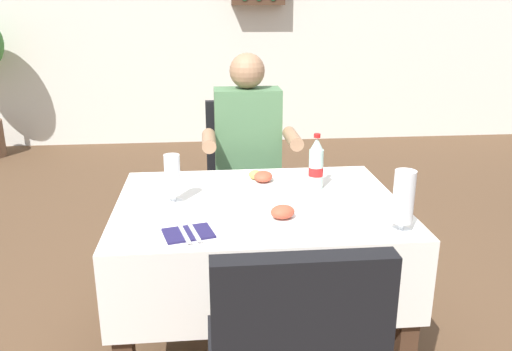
{
  "coord_description": "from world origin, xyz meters",
  "views": [
    {
      "loc": [
        -0.14,
        -1.95,
        1.49
      ],
      "look_at": [
        0.06,
        0.14,
        0.8
      ],
      "focal_mm": 36.28,
      "sensor_mm": 36.0,
      "label": 1
    }
  ],
  "objects_px": {
    "beer_glass_middle": "(173,178)",
    "napkin_cutlery_set": "(188,233)",
    "seated_diner_far": "(248,155)",
    "chair_far_diner_seat": "(244,177)",
    "beer_glass_left": "(403,201)",
    "cola_bottle_primary": "(316,165)",
    "plate_far_diner": "(261,180)",
    "main_dining_table": "(258,237)",
    "plate_near_camera": "(283,217)"
  },
  "relations": [
    {
      "from": "plate_near_camera",
      "to": "plate_far_diner",
      "type": "relative_size",
      "value": 1.05
    },
    {
      "from": "seated_diner_far",
      "to": "cola_bottle_primary",
      "type": "xyz_separation_m",
      "value": [
        0.25,
        -0.6,
        0.12
      ]
    },
    {
      "from": "chair_far_diner_seat",
      "to": "cola_bottle_primary",
      "type": "distance_m",
      "value": 0.8
    },
    {
      "from": "cola_bottle_primary",
      "to": "plate_near_camera",
      "type": "bearing_deg",
      "value": -119.45
    },
    {
      "from": "beer_glass_middle",
      "to": "napkin_cutlery_set",
      "type": "bearing_deg",
      "value": -78.11
    },
    {
      "from": "seated_diner_far",
      "to": "napkin_cutlery_set",
      "type": "bearing_deg",
      "value": -106.24
    },
    {
      "from": "chair_far_diner_seat",
      "to": "beer_glass_middle",
      "type": "relative_size",
      "value": 4.76
    },
    {
      "from": "main_dining_table",
      "to": "plate_near_camera",
      "type": "relative_size",
      "value": 5.05
    },
    {
      "from": "seated_diner_far",
      "to": "chair_far_diner_seat",
      "type": "bearing_deg",
      "value": 100.3
    },
    {
      "from": "cola_bottle_primary",
      "to": "plate_far_diner",
      "type": "bearing_deg",
      "value": 159.37
    },
    {
      "from": "seated_diner_far",
      "to": "cola_bottle_primary",
      "type": "relative_size",
      "value": 5.04
    },
    {
      "from": "beer_glass_middle",
      "to": "napkin_cutlery_set",
      "type": "xyz_separation_m",
      "value": [
        0.07,
        -0.32,
        -0.1
      ]
    },
    {
      "from": "chair_far_diner_seat",
      "to": "plate_near_camera",
      "type": "xyz_separation_m",
      "value": [
        0.07,
        -1.06,
        0.18
      ]
    },
    {
      "from": "main_dining_table",
      "to": "cola_bottle_primary",
      "type": "xyz_separation_m",
      "value": [
        0.27,
        0.13,
        0.27
      ]
    },
    {
      "from": "seated_diner_far",
      "to": "beer_glass_left",
      "type": "relative_size",
      "value": 5.55
    },
    {
      "from": "plate_far_diner",
      "to": "napkin_cutlery_set",
      "type": "bearing_deg",
      "value": -120.97
    },
    {
      "from": "beer_glass_left",
      "to": "plate_near_camera",
      "type": "bearing_deg",
      "value": 162.46
    },
    {
      "from": "chair_far_diner_seat",
      "to": "beer_glass_left",
      "type": "distance_m",
      "value": 1.31
    },
    {
      "from": "seated_diner_far",
      "to": "plate_near_camera",
      "type": "height_order",
      "value": "seated_diner_far"
    },
    {
      "from": "beer_glass_middle",
      "to": "seated_diner_far",
      "type": "bearing_deg",
      "value": 62.53
    },
    {
      "from": "cola_bottle_primary",
      "to": "chair_far_diner_seat",
      "type": "bearing_deg",
      "value": 110.82
    },
    {
      "from": "seated_diner_far",
      "to": "beer_glass_middle",
      "type": "xyz_separation_m",
      "value": [
        -0.37,
        -0.71,
        0.12
      ]
    },
    {
      "from": "main_dining_table",
      "to": "plate_far_diner",
      "type": "height_order",
      "value": "plate_far_diner"
    },
    {
      "from": "chair_far_diner_seat",
      "to": "beer_glass_left",
      "type": "height_order",
      "value": "chair_far_diner_seat"
    },
    {
      "from": "chair_far_diner_seat",
      "to": "cola_bottle_primary",
      "type": "xyz_separation_m",
      "value": [
        0.27,
        -0.7,
        0.27
      ]
    },
    {
      "from": "plate_near_camera",
      "to": "beer_glass_middle",
      "type": "xyz_separation_m",
      "value": [
        -0.42,
        0.24,
        0.09
      ]
    },
    {
      "from": "beer_glass_middle",
      "to": "napkin_cutlery_set",
      "type": "height_order",
      "value": "beer_glass_middle"
    },
    {
      "from": "beer_glass_left",
      "to": "plate_far_diner",
      "type": "bearing_deg",
      "value": 128.18
    },
    {
      "from": "plate_near_camera",
      "to": "cola_bottle_primary",
      "type": "relative_size",
      "value": 0.93
    },
    {
      "from": "main_dining_table",
      "to": "plate_near_camera",
      "type": "height_order",
      "value": "plate_near_camera"
    },
    {
      "from": "main_dining_table",
      "to": "beer_glass_middle",
      "type": "bearing_deg",
      "value": 176.65
    },
    {
      "from": "plate_far_diner",
      "to": "cola_bottle_primary",
      "type": "height_order",
      "value": "cola_bottle_primary"
    },
    {
      "from": "chair_far_diner_seat",
      "to": "seated_diner_far",
      "type": "xyz_separation_m",
      "value": [
        0.02,
        -0.11,
        0.16
      ]
    },
    {
      "from": "plate_near_camera",
      "to": "plate_far_diner",
      "type": "xyz_separation_m",
      "value": [
        -0.04,
        0.44,
        0.0
      ]
    },
    {
      "from": "seated_diner_far",
      "to": "plate_far_diner",
      "type": "height_order",
      "value": "seated_diner_far"
    },
    {
      "from": "plate_near_camera",
      "to": "seated_diner_far",
      "type": "bearing_deg",
      "value": 93.05
    },
    {
      "from": "chair_far_diner_seat",
      "to": "main_dining_table",
      "type": "bearing_deg",
      "value": -90.0
    },
    {
      "from": "cola_bottle_primary",
      "to": "napkin_cutlery_set",
      "type": "xyz_separation_m",
      "value": [
        -0.55,
        -0.44,
        -0.1
      ]
    },
    {
      "from": "main_dining_table",
      "to": "chair_far_diner_seat",
      "type": "bearing_deg",
      "value": 90.0
    },
    {
      "from": "plate_near_camera",
      "to": "beer_glass_left",
      "type": "bearing_deg",
      "value": -17.54
    },
    {
      "from": "beer_glass_left",
      "to": "cola_bottle_primary",
      "type": "bearing_deg",
      "value": 113.9
    },
    {
      "from": "plate_far_diner",
      "to": "beer_glass_left",
      "type": "bearing_deg",
      "value": -51.82
    },
    {
      "from": "seated_diner_far",
      "to": "beer_glass_left",
      "type": "bearing_deg",
      "value": -66.81
    },
    {
      "from": "seated_diner_far",
      "to": "beer_glass_left",
      "type": "xyz_separation_m",
      "value": [
        0.46,
        -1.08,
        0.12
      ]
    },
    {
      "from": "seated_diner_far",
      "to": "beer_glass_middle",
      "type": "distance_m",
      "value": 0.81
    },
    {
      "from": "plate_near_camera",
      "to": "beer_glass_middle",
      "type": "height_order",
      "value": "beer_glass_middle"
    },
    {
      "from": "chair_far_diner_seat",
      "to": "plate_near_camera",
      "type": "relative_size",
      "value": 4.19
    },
    {
      "from": "chair_far_diner_seat",
      "to": "beer_glass_middle",
      "type": "xyz_separation_m",
      "value": [
        -0.35,
        -0.82,
        0.27
      ]
    },
    {
      "from": "plate_far_diner",
      "to": "napkin_cutlery_set",
      "type": "height_order",
      "value": "plate_far_diner"
    },
    {
      "from": "plate_near_camera",
      "to": "beer_glass_middle",
      "type": "relative_size",
      "value": 1.14
    }
  ]
}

